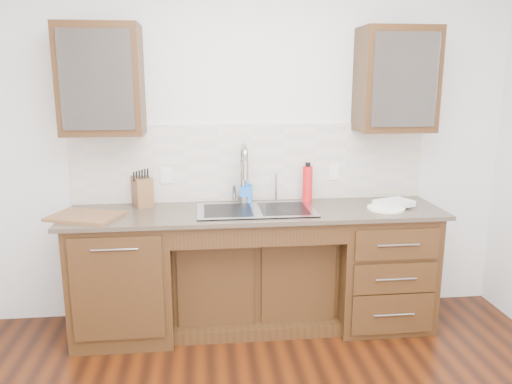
{
  "coord_description": "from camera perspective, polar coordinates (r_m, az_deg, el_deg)",
  "views": [
    {
      "loc": [
        -0.37,
        -2.02,
        1.83
      ],
      "look_at": [
        0.0,
        1.4,
        1.05
      ],
      "focal_mm": 35.0,
      "sensor_mm": 36.0,
      "label": 1
    }
  ],
  "objects": [
    {
      "name": "faucet",
      "position": [
        3.75,
        -1.46,
        1.68
      ],
      "size": [
        0.04,
        0.04,
        0.4
      ],
      "primitive_type": "cylinder",
      "color": "#999993",
      "rests_on": "countertop"
    },
    {
      "name": "cup_right_b",
      "position": [
        3.92,
        17.16,
        11.28
      ],
      "size": [
        0.1,
        0.1,
        0.08
      ],
      "primitive_type": "imported",
      "rotation": [
        0.0,
        0.0,
        0.18
      ],
      "color": "white",
      "rests_on": "upper_cabinet_right"
    },
    {
      "name": "wall_back",
      "position": [
        3.87,
        -0.65,
        5.64
      ],
      "size": [
        4.0,
        0.1,
        2.7
      ],
      "primitive_type": "cube",
      "color": "white",
      "rests_on": "ground"
    },
    {
      "name": "base_cabinet_center",
      "position": [
        3.87,
        -0.21,
        -9.74
      ],
      "size": [
        1.2,
        0.44,
        0.7
      ],
      "primitive_type": "cube",
      "color": "#593014",
      "rests_on": "ground"
    },
    {
      "name": "plate",
      "position": [
        3.73,
        14.62,
        -1.81
      ],
      "size": [
        0.34,
        0.34,
        0.01
      ],
      "primitive_type": "cylinder",
      "rotation": [
        0.0,
        0.0,
        -0.3
      ],
      "color": "white",
      "rests_on": "countertop"
    },
    {
      "name": "cup_left_a",
      "position": [
        3.68,
        -18.57,
        11.17
      ],
      "size": [
        0.12,
        0.12,
        0.09
      ],
      "primitive_type": "imported",
      "rotation": [
        0.0,
        0.0,
        -0.06
      ],
      "color": "white",
      "rests_on": "upper_cabinet_left"
    },
    {
      "name": "outlet_right",
      "position": [
        3.95,
        8.9,
        2.26
      ],
      "size": [
        0.08,
        0.01,
        0.12
      ],
      "primitive_type": "cube",
      "color": "white",
      "rests_on": "backsplash"
    },
    {
      "name": "water_bottle",
      "position": [
        3.81,
        5.9,
        0.87
      ],
      "size": [
        0.08,
        0.08,
        0.28
      ],
      "primitive_type": "cylinder",
      "rotation": [
        0.0,
        0.0,
        0.13
      ],
      "color": "red",
      "rests_on": "countertop"
    },
    {
      "name": "backsplash",
      "position": [
        3.83,
        -0.55,
        3.38
      ],
      "size": [
        2.7,
        0.02,
        0.59
      ],
      "primitive_type": "cube",
      "color": "beige",
      "rests_on": "wall_back"
    },
    {
      "name": "cup_left_b",
      "position": [
        3.64,
        -15.03,
        11.47
      ],
      "size": [
        0.14,
        0.14,
        0.1
      ],
      "primitive_type": "imported",
      "rotation": [
        0.0,
        0.0,
        -0.41
      ],
      "color": "white",
      "rests_on": "upper_cabinet_left"
    },
    {
      "name": "sink",
      "position": [
        3.6,
        -0.02,
        -3.46
      ],
      "size": [
        0.84,
        0.46,
        0.19
      ],
      "primitive_type": "cube",
      "color": "#9E9EA5",
      "rests_on": "countertop"
    },
    {
      "name": "countertop",
      "position": [
        3.59,
        -0.04,
        -2.32
      ],
      "size": [
        2.7,
        0.65,
        0.03
      ],
      "primitive_type": "cube",
      "color": "#84705B",
      "rests_on": "base_cabinet_left"
    },
    {
      "name": "knife_block",
      "position": [
        3.79,
        -12.87,
        0.07
      ],
      "size": [
        0.18,
        0.22,
        0.21
      ],
      "primitive_type": "cube",
      "rotation": [
        0.0,
        0.0,
        0.37
      ],
      "color": "#955C2C",
      "rests_on": "countertop"
    },
    {
      "name": "filter_tap",
      "position": [
        3.8,
        2.29,
        0.6
      ],
      "size": [
        0.02,
        0.02,
        0.24
      ],
      "primitive_type": "cylinder",
      "color": "#999993",
      "rests_on": "countertop"
    },
    {
      "name": "upper_cabinet_left",
      "position": [
        3.67,
        -17.26,
        12.13
      ],
      "size": [
        0.55,
        0.34,
        0.75
      ],
      "primitive_type": "cube",
      "color": "#593014",
      "rests_on": "wall_back"
    },
    {
      "name": "cup_right_a",
      "position": [
        3.84,
        14.16,
        11.53
      ],
      "size": [
        0.15,
        0.15,
        0.09
      ],
      "primitive_type": "imported",
      "rotation": [
        0.0,
        0.0,
        0.34
      ],
      "color": "silver",
      "rests_on": "upper_cabinet_right"
    },
    {
      "name": "soap_bottle",
      "position": [
        3.78,
        -1.15,
        0.24
      ],
      "size": [
        0.1,
        0.11,
        0.2
      ],
      "primitive_type": "imported",
      "rotation": [
        0.0,
        0.0,
        -0.16
      ],
      "color": "blue",
      "rests_on": "countertop"
    },
    {
      "name": "base_cabinet_left",
      "position": [
        3.78,
        -14.75,
        -9.28
      ],
      "size": [
        0.7,
        0.62,
        0.88
      ],
      "primitive_type": "cube",
      "color": "#593014",
      "rests_on": "ground"
    },
    {
      "name": "dish_towel",
      "position": [
        3.79,
        15.5,
        -1.23
      ],
      "size": [
        0.3,
        0.27,
        0.04
      ],
      "primitive_type": "cube",
      "rotation": [
        0.0,
        0.0,
        0.38
      ],
      "color": "silver",
      "rests_on": "plate"
    },
    {
      "name": "upper_cabinet_right",
      "position": [
        3.87,
        15.69,
        12.23
      ],
      "size": [
        0.55,
        0.34,
        0.75
      ],
      "primitive_type": "cube",
      "color": "#593014",
      "rests_on": "wall_back"
    },
    {
      "name": "outlet_left",
      "position": [
        3.83,
        -10.27,
        1.86
      ],
      "size": [
        0.08,
        0.01,
        0.12
      ],
      "primitive_type": "cube",
      "color": "white",
      "rests_on": "backsplash"
    },
    {
      "name": "cutting_board",
      "position": [
        3.59,
        -18.95,
        -2.65
      ],
      "size": [
        0.54,
        0.45,
        0.02
      ],
      "primitive_type": "cube",
      "rotation": [
        0.0,
        0.0,
        -0.35
      ],
      "color": "brown",
      "rests_on": "countertop"
    },
    {
      "name": "base_cabinet_right",
      "position": [
        3.96,
        13.87,
        -8.18
      ],
      "size": [
        0.7,
        0.62,
        0.88
      ],
      "primitive_type": "cube",
      "color": "#593014",
      "rests_on": "ground"
    }
  ]
}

